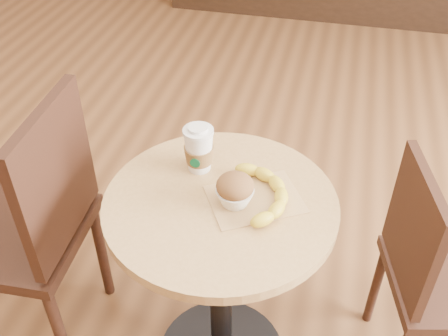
% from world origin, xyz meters
% --- Properties ---
extents(cafe_table, '(0.63, 0.63, 0.75)m').
position_xyz_m(cafe_table, '(0.05, -0.11, 0.51)').
color(cafe_table, black).
rests_on(cafe_table, ground).
extents(chair_left, '(0.44, 0.44, 0.96)m').
position_xyz_m(chair_left, '(-0.56, -0.12, 0.53)').
color(chair_left, black).
rests_on(chair_left, ground).
extents(chair_right, '(0.44, 0.44, 0.82)m').
position_xyz_m(chair_right, '(0.68, 0.05, 0.45)').
color(chair_right, black).
rests_on(chair_right, ground).
extents(kraft_bag, '(0.30, 0.28, 0.00)m').
position_xyz_m(kraft_bag, '(0.14, -0.08, 0.75)').
color(kraft_bag, tan).
rests_on(kraft_bag, cafe_table).
extents(coffee_cup, '(0.09, 0.09, 0.14)m').
position_xyz_m(coffee_cup, '(-0.04, 0.01, 0.81)').
color(coffee_cup, silver).
rests_on(coffee_cup, cafe_table).
extents(muffin, '(0.10, 0.10, 0.09)m').
position_xyz_m(muffin, '(0.09, -0.11, 0.80)').
color(muffin, silver).
rests_on(muffin, kraft_bag).
extents(banana, '(0.25, 0.30, 0.04)m').
position_xyz_m(banana, '(0.15, -0.08, 0.77)').
color(banana, gold).
rests_on(banana, kraft_bag).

